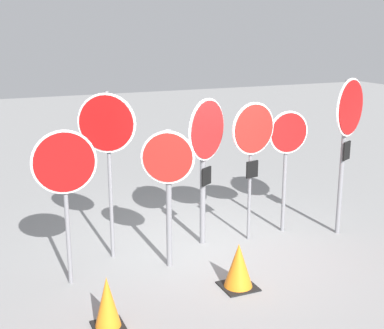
{
  "coord_description": "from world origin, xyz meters",
  "views": [
    {
      "loc": [
        -3.35,
        -7.04,
        3.37
      ],
      "look_at": [
        -0.3,
        0.0,
        1.39
      ],
      "focal_mm": 50.0,
      "sensor_mm": 36.0,
      "label": 1
    }
  ],
  "objects": [
    {
      "name": "stop_sign_3",
      "position": [
        0.01,
        0.2,
        1.62
      ],
      "size": [
        0.81,
        0.53,
        2.33
      ],
      "rotation": [
        0.0,
        0.0,
        0.56
      ],
      "color": "slate",
      "rests_on": "ground"
    },
    {
      "name": "stop_sign_6",
      "position": [
        2.27,
        -0.32,
        1.88
      ],
      "size": [
        0.84,
        0.44,
        2.6
      ],
      "rotation": [
        0.0,
        0.0,
        0.47
      ],
      "color": "slate",
      "rests_on": "ground"
    },
    {
      "name": "stop_sign_1",
      "position": [
        -1.5,
        0.25,
        1.9
      ],
      "size": [
        0.73,
        0.48,
        2.5
      ],
      "rotation": [
        0.0,
        0.0,
        -0.57
      ],
      "color": "slate",
      "rests_on": "ground"
    },
    {
      "name": "stop_sign_2",
      "position": [
        -0.83,
        -0.38,
        1.42
      ],
      "size": [
        0.68,
        0.36,
        2.01
      ],
      "rotation": [
        0.0,
        0.0,
        -0.47
      ],
      "color": "slate",
      "rests_on": "ground"
    },
    {
      "name": "ground_plane",
      "position": [
        0.0,
        0.0,
        0.0
      ],
      "size": [
        40.0,
        40.0,
        0.0
      ],
      "primitive_type": "plane",
      "color": "gray"
    },
    {
      "name": "stop_sign_4",
      "position": [
        0.75,
        0.04,
        1.69
      ],
      "size": [
        0.81,
        0.19,
        2.25
      ],
      "rotation": [
        0.0,
        0.0,
        0.19
      ],
      "color": "slate",
      "rests_on": "ground"
    },
    {
      "name": "stop_sign_0",
      "position": [
        -2.23,
        -0.37,
        1.58
      ],
      "size": [
        0.84,
        0.13,
        2.12
      ],
      "rotation": [
        0.0,
        0.0,
        -0.05
      ],
      "color": "slate",
      "rests_on": "ground"
    },
    {
      "name": "stop_sign_5",
      "position": [
        1.45,
        0.13,
        1.52
      ],
      "size": [
        0.7,
        0.14,
        2.06
      ],
      "rotation": [
        0.0,
        0.0,
        -0.06
      ],
      "color": "slate",
      "rests_on": "ground"
    },
    {
      "name": "traffic_cone_1",
      "position": [
        -2.05,
        -1.59,
        0.31
      ],
      "size": [
        0.36,
        0.36,
        0.63
      ],
      "color": "black",
      "rests_on": "ground"
    },
    {
      "name": "traffic_cone_0",
      "position": [
        -0.21,
        -1.32,
        0.31
      ],
      "size": [
        0.46,
        0.46,
        0.62
      ],
      "color": "black",
      "rests_on": "ground"
    }
  ]
}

